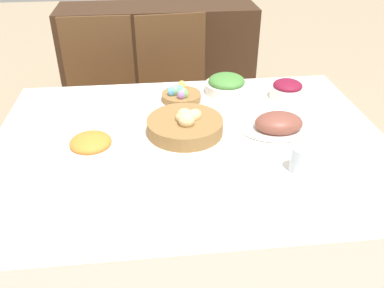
{
  "coord_description": "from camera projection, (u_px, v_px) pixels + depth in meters",
  "views": [
    {
      "loc": [
        -0.15,
        -1.36,
        1.58
      ],
      "look_at": [
        -0.01,
        -0.09,
        0.79
      ],
      "focal_mm": 38.0,
      "sensor_mm": 36.0,
      "label": 1
    }
  ],
  "objects": [
    {
      "name": "green_salad_bowl",
      "position": [
        226.0,
        84.0,
        1.96
      ],
      "size": [
        0.21,
        0.21,
        0.09
      ],
      "color": "silver",
      "rests_on": "dining_table"
    },
    {
      "name": "chair_far_left",
      "position": [
        101.0,
        99.0,
        2.47
      ],
      "size": [
        0.42,
        0.42,
        0.98
      ],
      "rotation": [
        0.0,
        0.0,
        0.0
      ],
      "color": "brown",
      "rests_on": "ground"
    },
    {
      "name": "sideboard",
      "position": [
        159.0,
        62.0,
        3.22
      ],
      "size": [
        1.47,
        0.44,
        0.87
      ],
      "color": "#3D2616",
      "rests_on": "ground"
    },
    {
      "name": "spoon",
      "position": [
        298.0,
        200.0,
        1.29
      ],
      "size": [
        0.01,
        0.18,
        0.0
      ],
      "rotation": [
        0.0,
        0.0,
        0.0
      ],
      "color": "#B7B7BC",
      "rests_on": "dining_table"
    },
    {
      "name": "ham_platter",
      "position": [
        278.0,
        124.0,
        1.66
      ],
      "size": [
        0.3,
        0.21,
        0.08
      ],
      "color": "silver",
      "rests_on": "dining_table"
    },
    {
      "name": "dining_table",
      "position": [
        192.0,
        213.0,
        1.8
      ],
      "size": [
        1.56,
        1.18,
        0.75
      ],
      "color": "white",
      "rests_on": "ground"
    },
    {
      "name": "ground_plane",
      "position": [
        192.0,
        271.0,
        1.99
      ],
      "size": [
        12.0,
        12.0,
        0.0
      ],
      "primitive_type": "plane",
      "color": "tan"
    },
    {
      "name": "beet_salad_bowl",
      "position": [
        287.0,
        89.0,
        1.92
      ],
      "size": [
        0.16,
        0.16,
        0.09
      ],
      "color": "silver",
      "rests_on": "dining_table"
    },
    {
      "name": "egg_basket",
      "position": [
        181.0,
        95.0,
        1.89
      ],
      "size": [
        0.18,
        0.18,
        0.08
      ],
      "color": "olive",
      "rests_on": "dining_table"
    },
    {
      "name": "chair_far_center",
      "position": [
        175.0,
        95.0,
        2.51
      ],
      "size": [
        0.46,
        0.46,
        0.98
      ],
      "rotation": [
        0.0,
        0.0,
        0.09
      ],
      "color": "brown",
      "rests_on": "ground"
    },
    {
      "name": "butter_dish",
      "position": [
        154.0,
        166.0,
        1.42
      ],
      "size": [
        0.14,
        0.09,
        0.03
      ],
      "color": "silver",
      "rests_on": "dining_table"
    },
    {
      "name": "dinner_plate",
      "position": [
        242.0,
        203.0,
        1.27
      ],
      "size": [
        0.25,
        0.25,
        0.01
      ],
      "color": "silver",
      "rests_on": "dining_table"
    },
    {
      "name": "fork",
      "position": [
        194.0,
        207.0,
        1.26
      ],
      "size": [
        0.01,
        0.18,
        0.0
      ],
      "rotation": [
        0.0,
        0.0,
        -0.0
      ],
      "color": "#B7B7BC",
      "rests_on": "dining_table"
    },
    {
      "name": "carrot_bowl",
      "position": [
        91.0,
        147.0,
        1.49
      ],
      "size": [
        0.18,
        0.18,
        0.09
      ],
      "color": "silver",
      "rests_on": "dining_table"
    },
    {
      "name": "drinking_cup",
      "position": [
        300.0,
        159.0,
        1.4
      ],
      "size": [
        0.07,
        0.07,
        0.09
      ],
      "color": "silver",
      "rests_on": "dining_table"
    },
    {
      "name": "knife",
      "position": [
        289.0,
        200.0,
        1.29
      ],
      "size": [
        0.01,
        0.18,
        0.0
      ],
      "rotation": [
        0.0,
        0.0,
        -0.0
      ],
      "color": "#B7B7BC",
      "rests_on": "dining_table"
    },
    {
      "name": "bread_basket",
      "position": [
        185.0,
        125.0,
        1.63
      ],
      "size": [
        0.31,
        0.31,
        0.11
      ],
      "color": "olive",
      "rests_on": "dining_table"
    }
  ]
}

